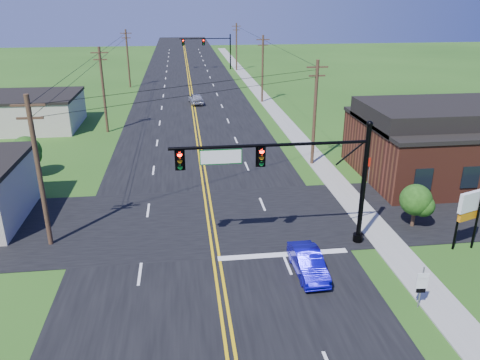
{
  "coord_description": "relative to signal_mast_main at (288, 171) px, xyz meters",
  "views": [
    {
      "loc": [
        -1.38,
        -15.81,
        13.82
      ],
      "look_at": [
        1.89,
        10.0,
        3.56
      ],
      "focal_mm": 35.0,
      "sensor_mm": 36.0,
      "label": 1
    }
  ],
  "objects": [
    {
      "name": "ground",
      "position": [
        -4.34,
        -8.0,
        -4.75
      ],
      "size": [
        260.0,
        260.0,
        0.0
      ],
      "primitive_type": "plane",
      "color": "#244D16",
      "rests_on": "ground"
    },
    {
      "name": "signal_mast_main",
      "position": [
        0.0,
        0.0,
        0.0
      ],
      "size": [
        11.3,
        0.6,
        7.48
      ],
      "color": "black",
      "rests_on": "ground"
    },
    {
      "name": "brick_building",
      "position": [
        15.66,
        10.0,
        -2.4
      ],
      "size": [
        14.2,
        11.2,
        4.7
      ],
      "color": "#5A2719",
      "rests_on": "ground"
    },
    {
      "name": "utility_pole_left_a",
      "position": [
        -13.84,
        2.0,
        -0.03
      ],
      "size": [
        1.8,
        0.28,
        9.0
      ],
      "color": "#392A1A",
      "rests_on": "ground"
    },
    {
      "name": "road_cross",
      "position": [
        -4.34,
        4.0,
        -4.73
      ],
      "size": [
        70.0,
        10.0,
        0.04
      ],
      "primitive_type": "cube",
      "color": "black",
      "rests_on": "ground"
    },
    {
      "name": "stop_sign",
      "position": [
        8.66,
        8.98,
        -3.2
      ],
      "size": [
        0.76,
        0.11,
        2.15
      ],
      "rotation": [
        0.0,
        0.0,
        -0.07
      ],
      "color": "slate",
      "rests_on": "ground"
    },
    {
      "name": "cream_bldg_far",
      "position": [
        -23.34,
        30.0,
        -2.89
      ],
      "size": [
        12.2,
        9.2,
        3.7
      ],
      "color": "beige",
      "rests_on": "ground"
    },
    {
      "name": "utility_pole_right_c",
      "position": [
        5.46,
        70.0,
        -0.03
      ],
      "size": [
        1.8,
        0.28,
        9.0
      ],
      "color": "#392A1A",
      "rests_on": "ground"
    },
    {
      "name": "signal_mast_far",
      "position": [
        0.1,
        72.0,
        -0.2
      ],
      "size": [
        10.98,
        0.6,
        7.48
      ],
      "color": "black",
      "rests_on": "ground"
    },
    {
      "name": "blue_car",
      "position": [
        0.54,
        -3.07,
        -4.1
      ],
      "size": [
        1.47,
        3.95,
        1.29
      ],
      "primitive_type": "imported",
      "rotation": [
        0.0,
        0.0,
        0.03
      ],
      "color": "#0C07A1",
      "rests_on": "ground"
    },
    {
      "name": "road_main",
      "position": [
        -4.34,
        42.0,
        -4.73
      ],
      "size": [
        16.0,
        220.0,
        0.04
      ],
      "primitive_type": "cube",
      "color": "black",
      "rests_on": "ground"
    },
    {
      "name": "utility_pole_right_b",
      "position": [
        5.46,
        40.0,
        -0.03
      ],
      "size": [
        1.8,
        0.28,
        9.0
      ],
      "color": "#392A1A",
      "rests_on": "ground"
    },
    {
      "name": "sidewalk",
      "position": [
        6.16,
        32.0,
        -4.71
      ],
      "size": [
        2.0,
        160.0,
        0.08
      ],
      "primitive_type": "cube",
      "color": "gray",
      "rests_on": "ground"
    },
    {
      "name": "route_sign",
      "position": [
        5.02,
        -6.54,
        -3.46
      ],
      "size": [
        0.55,
        0.11,
        2.21
      ],
      "rotation": [
        0.0,
        0.0,
        -0.08
      ],
      "color": "slate",
      "rests_on": "ground"
    },
    {
      "name": "tree_right_back",
      "position": [
        11.66,
        18.0,
        -2.15
      ],
      "size": [
        3.0,
        3.0,
        4.1
      ],
      "color": "#392A1A",
      "rests_on": "ground"
    },
    {
      "name": "shrub_corner",
      "position": [
        8.66,
        1.5,
        -2.9
      ],
      "size": [
        2.0,
        2.0,
        2.86
      ],
      "color": "#392A1A",
      "rests_on": "ground"
    },
    {
      "name": "tree_left",
      "position": [
        -18.34,
        14.0,
        -2.59
      ],
      "size": [
        2.4,
        2.4,
        3.37
      ],
      "color": "#392A1A",
      "rests_on": "ground"
    },
    {
      "name": "pylon_sign",
      "position": [
        10.26,
        -1.56,
        -2.12
      ],
      "size": [
        1.73,
        0.83,
        3.6
      ],
      "rotation": [
        0.0,
        0.0,
        0.35
      ],
      "color": "black",
      "rests_on": "ground"
    },
    {
      "name": "utility_pole_left_b",
      "position": [
        -13.84,
        27.0,
        -0.03
      ],
      "size": [
        1.8,
        0.28,
        9.0
      ],
      "color": "#392A1A",
      "rests_on": "ground"
    },
    {
      "name": "utility_pole_left_c",
      "position": [
        -13.84,
        54.0,
        -0.03
      ],
      "size": [
        1.8,
        0.28,
        9.0
      ],
      "color": "#392A1A",
      "rests_on": "ground"
    },
    {
      "name": "distant_car",
      "position": [
        -3.72,
        39.96,
        -4.04
      ],
      "size": [
        2.2,
        4.37,
        1.43
      ],
      "primitive_type": "imported",
      "rotation": [
        0.0,
        0.0,
        3.27
      ],
      "color": "#B5B5BA",
      "rests_on": "ground"
    },
    {
      "name": "utility_pole_right_a",
      "position": [
        5.46,
        14.0,
        -0.03
      ],
      "size": [
        1.8,
        0.28,
        9.0
      ],
      "color": "#392A1A",
      "rests_on": "ground"
    }
  ]
}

